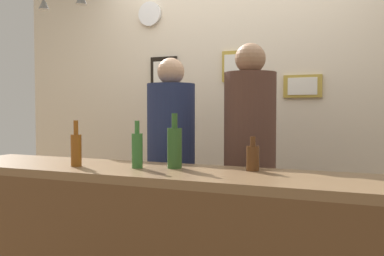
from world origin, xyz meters
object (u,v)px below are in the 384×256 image
at_px(bottle_champagne_green, 175,147).
at_px(picture_frame_caricature, 164,76).
at_px(bottle_beer_brown_stubby, 253,157).
at_px(wall_clock, 150,14).
at_px(picture_frame_lower_pair, 303,86).
at_px(picture_frame_crest, 232,66).
at_px(person_middle_navy_shirt, 171,150).
at_px(person_right_brown_shirt, 250,146).
at_px(bottle_beer_amber_tall, 76,149).
at_px(bottle_beer_green_import, 137,149).

xyz_separation_m(bottle_champagne_green, picture_frame_caricature, (-0.74, 1.34, 0.51)).
bearing_deg(bottle_beer_brown_stubby, wall_clock, 135.67).
height_order(picture_frame_caricature, wall_clock, wall_clock).
bearing_deg(bottle_beer_brown_stubby, picture_frame_lower_pair, 86.68).
height_order(picture_frame_lower_pair, wall_clock, wall_clock).
xyz_separation_m(bottle_champagne_green, picture_frame_crest, (-0.09, 1.34, 0.57)).
distance_m(picture_frame_crest, picture_frame_lower_pair, 0.61).
relative_size(person_middle_navy_shirt, person_right_brown_shirt, 0.96).
distance_m(bottle_champagne_green, wall_clock, 1.92).
relative_size(bottle_beer_amber_tall, wall_clock, 1.18).
bearing_deg(bottle_beer_green_import, picture_frame_crest, 85.85).
relative_size(bottle_beer_green_import, bottle_beer_brown_stubby, 1.44).
bearing_deg(picture_frame_caricature, picture_frame_crest, 0.00).
relative_size(person_right_brown_shirt, bottle_beer_brown_stubby, 9.47).
distance_m(person_right_brown_shirt, picture_frame_crest, 1.00).
bearing_deg(picture_frame_lower_pair, bottle_beer_green_import, -115.79).
xyz_separation_m(person_middle_navy_shirt, bottle_beer_amber_tall, (-0.23, -0.76, 0.07)).
bearing_deg(picture_frame_crest, bottle_beer_green_import, -94.15).
bearing_deg(person_middle_navy_shirt, wall_clock, 127.92).
xyz_separation_m(bottle_beer_brown_stubby, picture_frame_crest, (-0.51, 1.27, 0.62)).
height_order(bottle_beer_green_import, picture_frame_caricature, picture_frame_caricature).
bearing_deg(person_middle_navy_shirt, picture_frame_lower_pair, 41.64).
distance_m(person_middle_navy_shirt, picture_frame_caricature, 1.02).
bearing_deg(picture_frame_crest, bottle_beer_amber_tall, -107.09).
relative_size(bottle_champagne_green, picture_frame_lower_pair, 1.00).
height_order(bottle_champagne_green, wall_clock, wall_clock).
distance_m(picture_frame_crest, wall_clock, 0.94).
xyz_separation_m(person_right_brown_shirt, bottle_beer_green_import, (-0.45, -0.69, 0.02)).
xyz_separation_m(bottle_beer_brown_stubby, bottle_champagne_green, (-0.42, -0.07, 0.05)).
xyz_separation_m(person_right_brown_shirt, bottle_beer_brown_stubby, (0.16, -0.55, -0.01)).
bearing_deg(picture_frame_crest, person_right_brown_shirt, -64.42).
height_order(person_right_brown_shirt, bottle_beer_green_import, person_right_brown_shirt).
distance_m(person_middle_navy_shirt, bottle_beer_amber_tall, 0.80).
bearing_deg(bottle_champagne_green, picture_frame_caricature, 118.85).
bearing_deg(bottle_beer_green_import, picture_frame_lower_pair, 64.21).
height_order(person_middle_navy_shirt, bottle_beer_brown_stubby, person_middle_navy_shirt).
bearing_deg(bottle_beer_amber_tall, person_middle_navy_shirt, 73.48).
relative_size(bottle_beer_brown_stubby, picture_frame_crest, 0.69).
bearing_deg(picture_frame_caricature, person_right_brown_shirt, -35.95).
height_order(picture_frame_crest, wall_clock, wall_clock).
xyz_separation_m(person_middle_navy_shirt, picture_frame_crest, (0.23, 0.72, 0.65)).
xyz_separation_m(person_middle_navy_shirt, picture_frame_caricature, (-0.42, 0.72, 0.59)).
relative_size(person_middle_navy_shirt, bottle_beer_amber_tall, 6.30).
height_order(person_right_brown_shirt, bottle_beer_amber_tall, person_right_brown_shirt).
bearing_deg(picture_frame_caricature, wall_clock, -177.41).
bearing_deg(person_right_brown_shirt, person_middle_navy_shirt, 180.00).
xyz_separation_m(bottle_beer_green_import, bottle_beer_brown_stubby, (0.61, 0.14, -0.03)).
xyz_separation_m(bottle_beer_green_import, bottle_beer_amber_tall, (-0.35, -0.07, -0.00)).
bearing_deg(bottle_beer_amber_tall, wall_clock, 102.58).
bearing_deg(picture_frame_lower_pair, person_middle_navy_shirt, -138.36).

